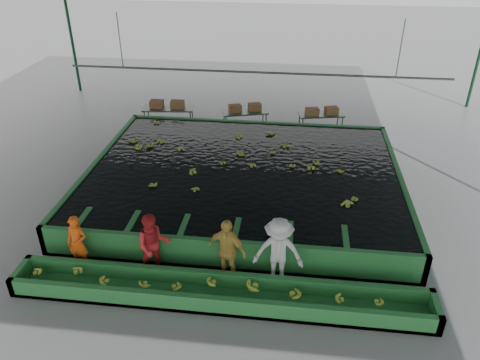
# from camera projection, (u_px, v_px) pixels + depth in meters

# --- Properties ---
(ground) EXTENTS (80.00, 80.00, 0.00)m
(ground) POSITION_uv_depth(u_px,v_px,m) (238.00, 217.00, 14.24)
(ground) COLOR slate
(ground) RESTS_ON ground
(shed_roof) EXTENTS (20.00, 22.00, 0.04)m
(shed_roof) POSITION_uv_depth(u_px,v_px,m) (238.00, 52.00, 11.77)
(shed_roof) COLOR gray
(shed_roof) RESTS_ON shed_posts
(shed_posts) EXTENTS (20.00, 22.00, 5.00)m
(shed_posts) POSITION_uv_depth(u_px,v_px,m) (238.00, 142.00, 13.00)
(shed_posts) COLOR #0E341C
(shed_posts) RESTS_ON ground
(flotation_tank) EXTENTS (10.00, 8.00, 0.90)m
(flotation_tank) POSITION_uv_depth(u_px,v_px,m) (244.00, 180.00, 15.31)
(flotation_tank) COLOR #246E30
(flotation_tank) RESTS_ON ground
(tank_water) EXTENTS (9.70, 7.70, 0.00)m
(tank_water) POSITION_uv_depth(u_px,v_px,m) (244.00, 169.00, 15.11)
(tank_water) COLOR black
(tank_water) RESTS_ON flotation_tank
(sorting_trough) EXTENTS (10.00, 1.00, 0.50)m
(sorting_trough) POSITION_uv_depth(u_px,v_px,m) (219.00, 293.00, 11.01)
(sorting_trough) COLOR #246E30
(sorting_trough) RESTS_ON ground
(cableway_rail) EXTENTS (0.08, 0.08, 14.00)m
(cableway_rail) POSITION_uv_depth(u_px,v_px,m) (255.00, 72.00, 17.07)
(cableway_rail) COLOR #59605B
(cableway_rail) RESTS_ON shed_roof
(rail_hanger_left) EXTENTS (0.04, 0.04, 2.00)m
(rail_hanger_left) POSITION_uv_depth(u_px,v_px,m) (120.00, 41.00, 17.12)
(rail_hanger_left) COLOR #59605B
(rail_hanger_left) RESTS_ON shed_roof
(rail_hanger_right) EXTENTS (0.04, 0.04, 2.00)m
(rail_hanger_right) POSITION_uv_depth(u_px,v_px,m) (400.00, 49.00, 16.05)
(rail_hanger_right) COLOR #59605B
(rail_hanger_right) RESTS_ON shed_roof
(worker_a) EXTENTS (0.60, 0.43, 1.52)m
(worker_a) POSITION_uv_depth(u_px,v_px,m) (77.00, 243.00, 11.85)
(worker_a) COLOR #F15510
(worker_a) RESTS_ON ground
(worker_b) EXTENTS (1.04, 0.94, 1.75)m
(worker_b) POSITION_uv_depth(u_px,v_px,m) (153.00, 245.00, 11.58)
(worker_b) COLOR red
(worker_b) RESTS_ON ground
(worker_c) EXTENTS (1.12, 0.75, 1.77)m
(worker_c) POSITION_uv_depth(u_px,v_px,m) (227.00, 251.00, 11.37)
(worker_c) COLOR gold
(worker_c) RESTS_ON ground
(worker_d) EXTENTS (1.23, 0.72, 1.88)m
(worker_d) POSITION_uv_depth(u_px,v_px,m) (278.00, 253.00, 11.21)
(worker_d) COLOR silver
(worker_d) RESTS_ON ground
(packing_table_left) EXTENTS (2.21, 1.08, 0.97)m
(packing_table_left) POSITION_uv_depth(u_px,v_px,m) (169.00, 118.00, 19.87)
(packing_table_left) COLOR #59605B
(packing_table_left) RESTS_ON ground
(packing_table_mid) EXTENTS (2.01, 1.23, 0.85)m
(packing_table_mid) POSITION_uv_depth(u_px,v_px,m) (245.00, 121.00, 19.76)
(packing_table_mid) COLOR #59605B
(packing_table_mid) RESTS_ON ground
(packing_table_right) EXTENTS (1.96, 1.12, 0.84)m
(packing_table_right) POSITION_uv_depth(u_px,v_px,m) (320.00, 123.00, 19.55)
(packing_table_right) COLOR #59605B
(packing_table_right) RESTS_ON ground
(box_stack_left) EXTENTS (1.45, 0.48, 0.31)m
(box_stack_left) POSITION_uv_depth(u_px,v_px,m) (167.00, 108.00, 19.61)
(box_stack_left) COLOR brown
(box_stack_left) RESTS_ON packing_table_left
(box_stack_mid) EXTENTS (1.41, 0.79, 0.29)m
(box_stack_mid) POSITION_uv_depth(u_px,v_px,m) (245.00, 111.00, 19.59)
(box_stack_mid) COLOR brown
(box_stack_mid) RESTS_ON packing_table_mid
(box_stack_right) EXTENTS (1.40, 0.74, 0.29)m
(box_stack_right) POSITION_uv_depth(u_px,v_px,m) (322.00, 114.00, 19.29)
(box_stack_right) COLOR brown
(box_stack_right) RESTS_ON packing_table_right
(floating_bananas) EXTENTS (8.37, 5.71, 0.11)m
(floating_bananas) POSITION_uv_depth(u_px,v_px,m) (247.00, 158.00, 15.80)
(floating_bananas) COLOR olive
(floating_bananas) RESTS_ON tank_water
(trough_bananas) EXTENTS (9.17, 0.61, 0.12)m
(trough_bananas) POSITION_uv_depth(u_px,v_px,m) (218.00, 288.00, 10.93)
(trough_bananas) COLOR olive
(trough_bananas) RESTS_ON sorting_trough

